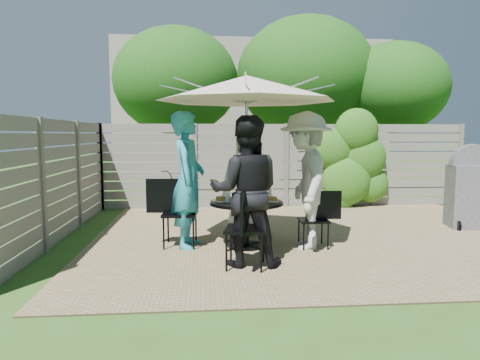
{
  "coord_description": "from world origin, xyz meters",
  "views": [
    {
      "loc": [
        -1.8,
        -6.27,
        1.62
      ],
      "look_at": [
        -1.28,
        -0.11,
        0.96
      ],
      "focal_mm": 32.0,
      "sensor_mm": 36.0,
      "label": 1
    }
  ],
  "objects": [
    {
      "name": "bbq_grill",
      "position": [
        2.76,
        0.62,
        0.66
      ],
      "size": [
        0.81,
        0.69,
        1.45
      ],
      "rotation": [
        0.0,
        0.0,
        -0.22
      ],
      "color": "slate",
      "rests_on": "ground"
    },
    {
      "name": "plate_right",
      "position": [
        -0.85,
        -0.35,
        0.7
      ],
      "size": [
        0.26,
        0.26,
        0.06
      ],
      "color": "white",
      "rests_on": "patio_table"
    },
    {
      "name": "glass_left",
      "position": [
        -1.48,
        -0.39,
        0.74
      ],
      "size": [
        0.07,
        0.07,
        0.14
      ],
      "primitive_type": "cylinder",
      "color": "silver",
      "rests_on": "patio_table"
    },
    {
      "name": "umbrella",
      "position": [
        -1.21,
        -0.31,
        2.25
      ],
      "size": [
        2.76,
        2.76,
        2.43
      ],
      "rotation": [
        0.0,
        0.0,
        -0.11
      ],
      "color": "silver",
      "rests_on": "ground"
    },
    {
      "name": "chair_left",
      "position": [
        -2.17,
        -0.2,
        0.3
      ],
      "size": [
        0.73,
        0.51,
        0.99
      ],
      "rotation": [
        0.0,
        0.0,
        6.22
      ],
      "color": "black",
      "rests_on": "ground"
    },
    {
      "name": "glass_right",
      "position": [
        -0.94,
        -0.23,
        0.74
      ],
      "size": [
        0.07,
        0.07,
        0.14
      ],
      "primitive_type": "cylinder",
      "color": "silver",
      "rests_on": "patio_table"
    },
    {
      "name": "glass_back",
      "position": [
        -1.28,
        -0.04,
        0.74
      ],
      "size": [
        0.07,
        0.07,
        0.14
      ],
      "primitive_type": "cylinder",
      "color": "silver",
      "rests_on": "patio_table"
    },
    {
      "name": "person_back",
      "position": [
        -1.11,
        0.52,
        0.86
      ],
      "size": [
        0.9,
        0.64,
        1.72
      ],
      "primitive_type": "imported",
      "rotation": [
        0.0,
        0.0,
        6.17
      ],
      "color": "silver",
      "rests_on": "ground"
    },
    {
      "name": "coffee_cup",
      "position": [
        -1.08,
        -0.1,
        0.73
      ],
      "size": [
        0.08,
        0.08,
        0.12
      ],
      "primitive_type": "cylinder",
      "color": "#C6B293",
      "rests_on": "patio_table"
    },
    {
      "name": "chair_front",
      "position": [
        -1.32,
        -1.27,
        0.3
      ],
      "size": [
        0.55,
        0.74,
        0.98
      ],
      "rotation": [
        0.0,
        0.0,
        1.38
      ],
      "color": "black",
      "rests_on": "ground"
    },
    {
      "name": "patio_table",
      "position": [
        -1.21,
        -0.31,
        0.47
      ],
      "size": [
        1.13,
        1.13,
        0.67
      ],
      "rotation": [
        0.0,
        0.0,
        -0.11
      ],
      "color": "black",
      "rests_on": "ground"
    },
    {
      "name": "person_front",
      "position": [
        -1.3,
        -1.13,
        0.92
      ],
      "size": [
        0.97,
        0.79,
        1.85
      ],
      "primitive_type": "imported",
      "rotation": [
        0.0,
        0.0,
        3.03
      ],
      "color": "black",
      "rests_on": "ground"
    },
    {
      "name": "syrup_jug",
      "position": [
        -1.26,
        -0.25,
        0.75
      ],
      "size": [
        0.09,
        0.09,
        0.16
      ],
      "primitive_type": "cylinder",
      "color": "#59280C",
      "rests_on": "patio_table"
    },
    {
      "name": "chair_back",
      "position": [
        -1.1,
        0.65,
        0.25
      ],
      "size": [
        0.45,
        0.63,
        0.83
      ],
      "rotation": [
        0.0,
        0.0,
        4.57
      ],
      "color": "black",
      "rests_on": "ground"
    },
    {
      "name": "plate_back",
      "position": [
        -1.17,
        0.05,
        0.7
      ],
      "size": [
        0.26,
        0.26,
        0.06
      ],
      "color": "white",
      "rests_on": "patio_table"
    },
    {
      "name": "backyard_envelope",
      "position": [
        0.09,
        10.29,
        2.61
      ],
      "size": [
        60.0,
        60.0,
        5.0
      ],
      "color": "#34571B",
      "rests_on": "ground"
    },
    {
      "name": "chair_right",
      "position": [
        -0.25,
        -0.42,
        0.25
      ],
      "size": [
        0.6,
        0.4,
        0.82
      ],
      "rotation": [
        0.0,
        0.0,
        3.12
      ],
      "color": "black",
      "rests_on": "ground"
    },
    {
      "name": "plate_left",
      "position": [
        -1.56,
        -0.27,
        0.7
      ],
      "size": [
        0.26,
        0.26,
        0.06
      ],
      "color": "white",
      "rests_on": "patio_table"
    },
    {
      "name": "person_right",
      "position": [
        -0.38,
        -0.4,
        0.97
      ],
      "size": [
        0.85,
        1.32,
        1.93
      ],
      "primitive_type": "imported",
      "rotation": [
        0.0,
        0.0,
        4.6
      ],
      "color": "#B2B0AD",
      "rests_on": "ground"
    },
    {
      "name": "glass_front",
      "position": [
        -1.13,
        -0.58,
        0.74
      ],
      "size": [
        0.07,
        0.07,
        0.14
      ],
      "primitive_type": "cylinder",
      "color": "silver",
      "rests_on": "patio_table"
    },
    {
      "name": "plate_extra",
      "position": [
        -1.06,
        -0.63,
        0.7
      ],
      "size": [
        0.24,
        0.24,
        0.06
      ],
      "color": "white",
      "rests_on": "patio_table"
    },
    {
      "name": "bicycle",
      "position": [
        -2.26,
        2.6,
        0.46
      ],
      "size": [
        0.94,
        1.83,
        0.91
      ],
      "primitive_type": "imported",
      "rotation": [
        0.0,
        0.0,
        -0.2
      ],
      "color": "#333338",
      "rests_on": "ground"
    },
    {
      "name": "plate_front",
      "position": [
        -1.25,
        -0.67,
        0.7
      ],
      "size": [
        0.26,
        0.26,
        0.06
      ],
      "color": "white",
      "rests_on": "patio_table"
    },
    {
      "name": "person_left",
      "position": [
        -2.03,
        -0.22,
        0.97
      ],
      "size": [
        0.54,
        0.75,
        1.94
      ],
      "primitive_type": "imported",
      "rotation": [
        0.0,
        0.0,
        7.74
      ],
      "color": "teal",
      "rests_on": "ground"
    }
  ]
}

